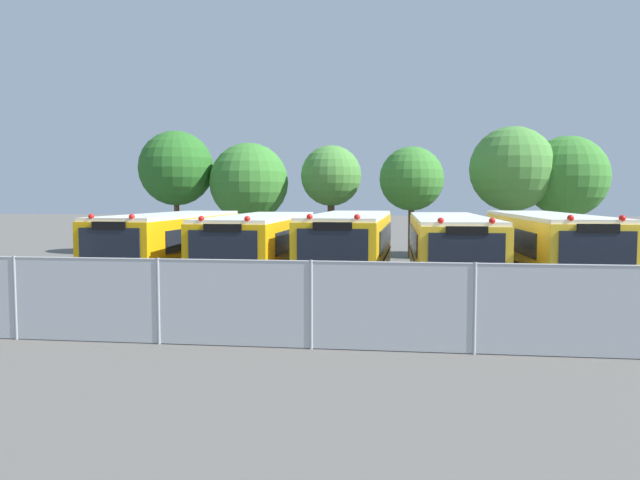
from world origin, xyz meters
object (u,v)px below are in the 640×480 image
at_px(school_bus_0, 172,244).
at_px(school_bus_4, 546,247).
at_px(school_bus_1, 261,245).
at_px(tree_0, 177,169).
at_px(traffic_cone, 407,321).
at_px(tree_1, 250,183).
at_px(school_bus_3, 449,247).
at_px(tree_2, 332,176).
at_px(school_bus_2, 350,245).
at_px(tree_3, 410,180).
at_px(tree_5, 567,176).
at_px(tree_4, 512,168).

height_order(school_bus_0, school_bus_4, school_bus_4).
bearing_deg(school_bus_0, school_bus_1, -177.13).
height_order(tree_0, traffic_cone, tree_0).
relative_size(tree_0, tree_1, 1.11).
height_order(school_bus_3, school_bus_4, school_bus_4).
bearing_deg(tree_1, tree_2, 1.19).
xyz_separation_m(school_bus_4, tree_0, (-17.32, 10.95, 3.27)).
bearing_deg(tree_2, school_bus_0, -112.95).
distance_m(tree_0, tree_2, 8.62).
height_order(school_bus_2, tree_3, tree_3).
xyz_separation_m(school_bus_2, tree_1, (-6.44, 10.89, 2.49)).
bearing_deg(school_bus_1, traffic_cone, 123.38).
height_order(school_bus_4, traffic_cone, school_bus_4).
xyz_separation_m(tree_3, tree_5, (8.01, 1.26, 0.19)).
relative_size(school_bus_0, tree_3, 1.72).
bearing_deg(tree_5, school_bus_3, -121.23).
xyz_separation_m(tree_0, tree_2, (8.60, 0.21, -0.43)).
distance_m(school_bus_1, school_bus_3, 6.82).
xyz_separation_m(tree_4, traffic_cone, (-5.45, -19.01, -4.34)).
distance_m(school_bus_1, tree_0, 13.53).
height_order(school_bus_2, tree_1, tree_1).
bearing_deg(tree_5, school_bus_1, -140.07).
height_order(school_bus_4, tree_5, tree_5).
bearing_deg(traffic_cone, school_bus_2, 103.76).
distance_m(school_bus_0, school_bus_1, 3.39).
xyz_separation_m(school_bus_0, school_bus_3, (10.20, 0.35, -0.03)).
xyz_separation_m(school_bus_1, tree_4, (10.73, 11.00, 3.28)).
bearing_deg(school_bus_4, school_bus_2, -2.98).
bearing_deg(tree_2, school_bus_4, -52.01).
bearing_deg(school_bus_4, tree_1, -41.37).
xyz_separation_m(school_bus_1, school_bus_2, (3.28, 0.17, 0.03)).
relative_size(tree_2, traffic_cone, 9.20).
height_order(tree_0, tree_4, tree_0).
distance_m(school_bus_3, school_bus_4, 3.29).
bearing_deg(traffic_cone, tree_0, 123.42).
bearing_deg(school_bus_2, tree_0, -44.52).
bearing_deg(tree_0, school_bus_1, -56.56).
relative_size(school_bus_3, tree_4, 1.64).
height_order(school_bus_0, tree_0, tree_0).
bearing_deg(tree_4, traffic_cone, -106.00).
xyz_separation_m(school_bus_0, tree_1, (0.23, 11.16, 2.50)).
bearing_deg(tree_0, tree_5, 1.04).
height_order(school_bus_1, tree_4, tree_4).
relative_size(school_bus_2, tree_5, 1.60).
relative_size(school_bus_1, tree_0, 1.48).
height_order(school_bus_3, tree_4, tree_4).
bearing_deg(tree_1, school_bus_2, -59.42).
bearing_deg(tree_1, school_bus_0, -91.18).
relative_size(school_bus_4, tree_2, 1.84).
bearing_deg(school_bus_0, tree_2, -111.64).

